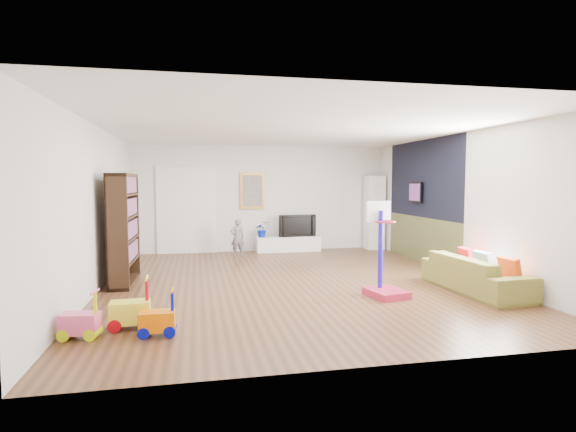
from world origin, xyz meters
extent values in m
cube|color=brown|center=(0.00, 0.00, 0.00)|extent=(6.50, 7.50, 0.00)
cube|color=white|center=(0.00, 0.00, 2.70)|extent=(6.50, 7.50, 0.00)
cube|color=silver|center=(0.00, 3.75, 1.35)|extent=(6.50, 0.00, 2.70)
cube|color=silver|center=(0.00, -3.75, 1.35)|extent=(6.50, 0.00, 2.70)
cube|color=silver|center=(-3.25, 0.00, 1.35)|extent=(0.00, 7.50, 2.70)
cube|color=silver|center=(3.25, 0.00, 1.35)|extent=(0.00, 7.50, 2.70)
cube|color=black|center=(3.23, 1.40, 1.85)|extent=(0.01, 3.20, 1.70)
cube|color=brown|center=(3.23, 1.40, 0.50)|extent=(0.01, 3.20, 1.00)
cube|color=white|center=(-1.90, 3.71, 1.05)|extent=(1.45, 0.06, 2.10)
cube|color=gold|center=(-0.25, 3.71, 1.55)|extent=(0.62, 0.06, 0.92)
cube|color=#7F3F8C|center=(3.17, 1.60, 1.55)|extent=(0.04, 0.56, 0.46)
cube|color=white|center=(0.64, 3.49, 0.19)|extent=(1.65, 0.43, 0.38)
cube|color=white|center=(2.96, 3.46, 0.97)|extent=(0.47, 0.47, 1.94)
cube|color=black|center=(-2.91, 0.49, 0.96)|extent=(0.36, 1.32, 1.92)
imported|color=olive|center=(2.77, -1.27, 0.29)|extent=(0.87, 2.03, 0.58)
cube|color=#AD223F|center=(1.21, -1.30, 0.74)|extent=(0.64, 0.72, 1.49)
cube|color=#FFFA38|center=(-2.47, -2.09, 0.31)|extent=(0.48, 0.31, 0.62)
cube|color=orange|center=(-2.12, -2.42, 0.27)|extent=(0.41, 0.26, 0.54)
cube|color=#EB5082|center=(-2.98, -2.34, 0.27)|extent=(0.44, 0.31, 0.55)
imported|color=slate|center=(-0.71, 2.95, 0.45)|extent=(0.35, 0.24, 0.91)
imported|color=black|center=(0.85, 3.47, 0.67)|extent=(0.99, 0.22, 0.56)
imported|color=#071D9C|center=(-0.04, 3.47, 0.58)|extent=(0.42, 0.39, 0.40)
cube|color=#D54410|center=(2.97, -1.83, 0.46)|extent=(0.12, 0.37, 0.37)
cube|color=white|center=(2.93, -1.25, 0.46)|extent=(0.12, 0.38, 0.38)
cube|color=red|center=(2.96, -0.72, 0.46)|extent=(0.11, 0.35, 0.34)
camera|label=1|loc=(-1.66, -7.71, 1.78)|focal=28.00mm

